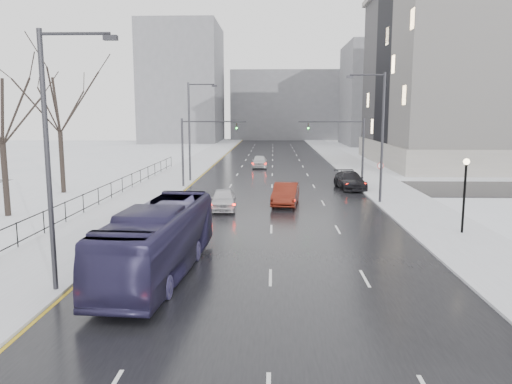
# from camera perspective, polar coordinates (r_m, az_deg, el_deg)

# --- Properties ---
(road) EXTENTS (16.00, 150.00, 0.04)m
(road) POSITION_cam_1_polar(r_m,az_deg,el_deg) (58.83, 1.87, 2.21)
(road) COLOR black
(road) RESTS_ON ground
(cross_road) EXTENTS (130.00, 10.00, 0.04)m
(cross_road) POSITION_cam_1_polar(r_m,az_deg,el_deg) (46.93, 1.84, 0.48)
(cross_road) COLOR black
(cross_road) RESTS_ON ground
(sidewalk_left) EXTENTS (5.00, 150.00, 0.16)m
(sidewalk_left) POSITION_cam_1_polar(r_m,az_deg,el_deg) (59.77, -8.25, 2.29)
(sidewalk_left) COLOR silver
(sidewalk_left) RESTS_ON ground
(sidewalk_right) EXTENTS (5.00, 150.00, 0.16)m
(sidewalk_right) POSITION_cam_1_polar(r_m,az_deg,el_deg) (59.73, 12.01, 2.18)
(sidewalk_right) COLOR silver
(sidewalk_right) RESTS_ON ground
(park_strip) EXTENTS (14.00, 150.00, 0.12)m
(park_strip) POSITION_cam_1_polar(r_m,az_deg,el_deg) (62.16, -16.91, 2.23)
(park_strip) COLOR white
(park_strip) RESTS_ON ground
(tree_park_d) EXTENTS (8.75, 8.75, 12.50)m
(tree_park_d) POSITION_cam_1_polar(r_m,az_deg,el_deg) (37.67, -26.45, -2.61)
(tree_park_d) COLOR black
(tree_park_d) RESTS_ON ground
(tree_park_e) EXTENTS (9.45, 9.45, 13.50)m
(tree_park_e) POSITION_cam_1_polar(r_m,az_deg,el_deg) (46.71, -21.10, -0.19)
(tree_park_e) COLOR black
(tree_park_e) RESTS_ON ground
(iron_fence) EXTENTS (0.06, 70.00, 1.30)m
(iron_fence) POSITION_cam_1_polar(r_m,az_deg,el_deg) (31.87, -22.34, -2.64)
(iron_fence) COLOR black
(iron_fence) RESTS_ON sidewalk_left
(streetlight_r_mid) EXTENTS (2.95, 0.25, 10.00)m
(streetlight_r_mid) POSITION_cam_1_polar(r_m,az_deg,el_deg) (39.28, 13.94, 6.77)
(streetlight_r_mid) COLOR #2D2D33
(streetlight_r_mid) RESTS_ON ground
(streetlight_l_near) EXTENTS (2.95, 0.25, 10.00)m
(streetlight_l_near) POSITION_cam_1_polar(r_m,az_deg,el_deg) (20.23, -22.19, 4.52)
(streetlight_l_near) COLOR #2D2D33
(streetlight_l_near) RESTS_ON ground
(streetlight_l_far) EXTENTS (2.95, 0.25, 10.00)m
(streetlight_l_far) POSITION_cam_1_polar(r_m,az_deg,el_deg) (51.11, -7.39, 7.41)
(streetlight_l_far) COLOR #2D2D33
(streetlight_l_far) RESTS_ON ground
(lamppost_r_mid) EXTENTS (0.36, 0.36, 4.28)m
(lamppost_r_mid) POSITION_cam_1_polar(r_m,az_deg,el_deg) (30.70, 22.77, 0.77)
(lamppost_r_mid) COLOR black
(lamppost_r_mid) RESTS_ON sidewalk_right
(mast_signal_right) EXTENTS (6.10, 0.33, 6.50)m
(mast_signal_right) POSITION_cam_1_polar(r_m,az_deg,el_deg) (47.06, 10.86, 5.35)
(mast_signal_right) COLOR #2D2D33
(mast_signal_right) RESTS_ON ground
(mast_signal_left) EXTENTS (6.10, 0.33, 6.50)m
(mast_signal_left) POSITION_cam_1_polar(r_m,az_deg,el_deg) (47.09, -7.12, 5.45)
(mast_signal_left) COLOR #2D2D33
(mast_signal_left) RESTS_ON ground
(no_uturn_sign) EXTENTS (0.60, 0.06, 2.70)m
(no_uturn_sign) POSITION_cam_1_polar(r_m,az_deg,el_deg) (43.63, 14.03, 2.59)
(no_uturn_sign) COLOR #2D2D33
(no_uturn_sign) RESTS_ON sidewalk_right
(bldg_far_right) EXTENTS (24.00, 20.00, 22.00)m
(bldg_far_right) POSITION_cam_1_polar(r_m,az_deg,el_deg) (116.87, 16.07, 10.63)
(bldg_far_right) COLOR slate
(bldg_far_right) RESTS_ON ground
(bldg_far_left) EXTENTS (18.00, 22.00, 28.00)m
(bldg_far_left) POSITION_cam_1_polar(r_m,az_deg,el_deg) (125.57, -8.35, 12.11)
(bldg_far_left) COLOR slate
(bldg_far_left) RESTS_ON ground
(bldg_far_center) EXTENTS (30.00, 18.00, 18.00)m
(bldg_far_center) POSITION_cam_1_polar(r_m,az_deg,el_deg) (138.49, 3.64, 9.81)
(bldg_far_center) COLOR slate
(bldg_far_center) RESTS_ON ground
(bus) EXTENTS (3.29, 11.09, 3.05)m
(bus) POSITION_cam_1_polar(r_m,az_deg,el_deg) (21.97, -11.02, -5.40)
(bus) COLOR #292548
(bus) RESTS_ON road
(sedan_center_near) EXTENTS (2.06, 4.53, 1.51)m
(sedan_center_near) POSITION_cam_1_polar(r_m,az_deg,el_deg) (36.17, -3.75, -0.85)
(sedan_center_near) COLOR silver
(sedan_center_near) RESTS_ON road
(sedan_right_near) EXTENTS (2.35, 5.25, 1.67)m
(sedan_right_near) POSITION_cam_1_polar(r_m,az_deg,el_deg) (38.11, 3.41, -0.21)
(sedan_right_near) COLOR #601B10
(sedan_right_near) RESTS_ON road
(sedan_right_far) EXTENTS (2.72, 5.62, 1.58)m
(sedan_right_far) POSITION_cam_1_polar(r_m,az_deg,el_deg) (46.87, 10.69, 1.32)
(sedan_right_far) COLOR black
(sedan_right_far) RESTS_ON road
(sedan_center_far) EXTENTS (1.91, 4.72, 1.61)m
(sedan_center_far) POSITION_cam_1_polar(r_m,az_deg,el_deg) (64.11, 0.41, 3.51)
(sedan_center_far) COLOR silver
(sedan_center_far) RESTS_ON road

